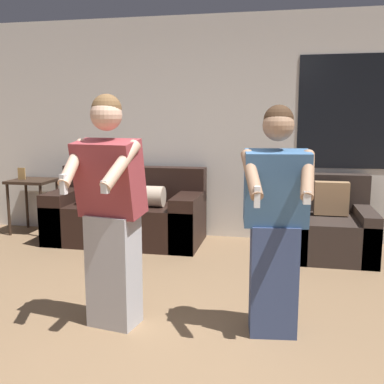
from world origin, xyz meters
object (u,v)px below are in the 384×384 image
at_px(couch, 127,215).
at_px(armchair, 330,228).
at_px(person_right, 275,223).
at_px(side_table, 32,188).
at_px(person_left, 111,213).

relative_size(couch, armchair, 1.96).
bearing_deg(couch, armchair, -1.63).
height_order(couch, person_right, person_right).
relative_size(couch, side_table, 2.14).
bearing_deg(person_right, person_left, -175.04).
bearing_deg(couch, person_left, -73.02).
distance_m(armchair, side_table, 3.72).
distance_m(couch, side_table, 1.37).
bearing_deg(side_table, person_left, -49.32).
height_order(side_table, person_right, person_right).
xyz_separation_m(armchair, person_right, (-0.57, -1.99, 0.49)).
height_order(armchair, side_table, armchair).
relative_size(side_table, person_right, 0.54).
distance_m(couch, person_right, 2.77).
bearing_deg(person_right, armchair, 74.02).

